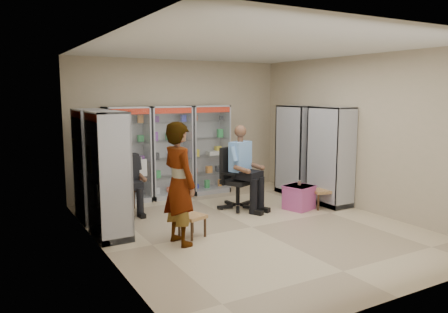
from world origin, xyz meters
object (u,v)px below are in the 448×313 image
wooden_chair (127,188)px  pink_trunk (299,197)px  standing_man (179,184)px  seated_shopkeeper (239,170)px  woven_stool_b (192,226)px  office_chair (238,178)px  cabinet_right_near (331,156)px  cabinet_left_near (109,175)px  cabinet_right_far (296,150)px  cabinet_back_left (127,155)px  cabinet_left_far (92,165)px  cabinet_back_right (208,149)px  woven_stool_a (321,199)px  cabinet_back_mid (170,152)px

wooden_chair → pink_trunk: wooden_chair is taller
standing_man → seated_shopkeeper: bearing=-63.7°
woven_stool_b → office_chair: bearing=36.1°
cabinet_right_near → cabinet_left_near: same height
cabinet_right_far → seated_shopkeeper: (-1.80, -0.49, -0.22)m
cabinet_right_far → wooden_chair: 3.84m
cabinet_right_far → cabinet_right_near: bearing=-180.0°
office_chair → cabinet_back_left: bearing=115.2°
wooden_chair → office_chair: (1.98, -0.84, 0.14)m
cabinet_right_far → office_chair: bearing=103.6°
cabinet_left_far → cabinet_left_near: bearing=-0.0°
cabinet_back_right → wooden_chair: size_ratio=2.13×
cabinet_left_far → standing_man: size_ratio=1.07×
cabinet_back_left → woven_stool_a: (3.20, -2.36, -0.81)m
woven_stool_a → woven_stool_b: woven_stool_a is taller
cabinet_back_mid → office_chair: cabinet_back_mid is taller
standing_man → cabinet_back_right: bearing=-43.0°
cabinet_right_far → cabinet_left_near: size_ratio=1.00×
pink_trunk → cabinet_back_left: bearing=141.3°
seated_shopkeeper → standing_man: standing_man is taller
cabinet_right_far → cabinet_left_far: (-4.46, 0.20, 0.00)m
pink_trunk → wooden_chair: bearing=153.8°
cabinet_back_right → cabinet_back_mid: bearing=180.0°
cabinet_back_left → seated_shopkeeper: size_ratio=1.29×
cabinet_back_mid → woven_stool_b: bearing=-105.7°
cabinet_left_near → cabinet_left_far: bearing=180.0°
woven_stool_a → cabinet_back_mid: bearing=133.6°
cabinet_back_left → woven_stool_a: cabinet_back_left is taller
cabinet_back_right → standing_man: cabinet_back_right is taller
seated_shopkeeper → woven_stool_a: (1.47, -0.75, -0.59)m
cabinet_back_right → cabinet_left_near: size_ratio=1.00×
cabinet_right_near → woven_stool_a: size_ratio=5.33×
cabinet_left_near → seated_shopkeeper: bearing=98.8°
office_chair → woven_stool_a: size_ratio=3.26×
cabinet_left_near → wooden_chair: bearing=152.4°
cabinet_left_near → office_chair: size_ratio=1.64×
cabinet_left_far → seated_shopkeeper: cabinet_left_far is taller
cabinet_right_near → woven_stool_a: bearing=111.8°
cabinet_back_mid → woven_stool_a: cabinet_back_mid is taller
cabinet_right_far → wooden_chair: (-3.78, 0.40, -0.53)m
woven_stool_a → woven_stool_b: size_ratio=1.04×
cabinet_back_right → office_chair: cabinet_back_right is taller
cabinet_right_near → cabinet_left_far: same height
pink_trunk → cabinet_left_near: bearing=177.3°
cabinet_left_far → woven_stool_b: 2.24m
pink_trunk → standing_man: bearing=-166.9°
woven_stool_a → woven_stool_b: (-3.01, -0.33, -0.01)m
woven_stool_a → pink_trunk: bearing=160.6°
cabinet_left_near → standing_man: bearing=44.8°
cabinet_left_far → pink_trunk: (3.68, -1.28, -0.76)m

